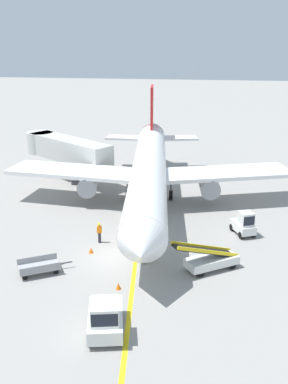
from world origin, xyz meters
TOP-DOWN VIEW (x-y plane):
  - ground_plane at (0.00, 0.00)m, footprint 300.00×300.00m
  - taxi_line_yellow at (1.05, 5.00)m, footprint 9.43×79.51m
  - airliner at (0.99, 11.40)m, footprint 28.42×35.33m
  - jet_bridge at (-10.09, 18.58)m, footprint 11.96×9.33m
  - pushback_tug at (1.47, -9.05)m, footprint 2.62×3.92m
  - baggage_tug_near_wing at (9.81, 5.48)m, footprint 2.17×2.72m
  - belt_loader_forward_hold at (7.13, -0.87)m, footprint 4.85×3.82m
  - baggage_cart_loaded at (-4.67, -3.20)m, footprint 3.65×2.75m
  - ground_crew_marshaller at (-1.69, 2.20)m, footprint 0.36×0.24m
  - safety_cone_nose_left at (-1.91, 0.32)m, footprint 0.36×0.36m
  - safety_cone_nose_right at (-1.14, 16.10)m, footprint 0.36×0.36m
  - safety_cone_wingtip_left at (1.23, -4.47)m, footprint 0.36×0.36m

SIDE VIEW (x-z plane):
  - ground_plane at x=0.00m, z-range 0.00..0.00m
  - taxi_line_yellow at x=1.05m, z-range 0.00..0.01m
  - safety_cone_nose_left at x=-1.91m, z-range 0.00..0.44m
  - safety_cone_nose_right at x=-1.14m, z-range 0.00..0.44m
  - safety_cone_wingtip_left at x=1.23m, z-range 0.00..0.44m
  - baggage_cart_loaded at x=-4.67m, z-range 0.00..0.94m
  - belt_loader_forward_hold at x=7.13m, z-range -0.52..2.07m
  - ground_crew_marshaller at x=-1.69m, z-range 0.06..1.76m
  - baggage_tug_near_wing at x=9.81m, z-range -0.12..1.98m
  - pushback_tug at x=1.47m, z-range -0.11..2.09m
  - airliner at x=0.99m, z-range -1.63..8.47m
  - jet_bridge at x=-10.09m, z-range 1.12..5.97m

